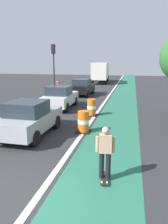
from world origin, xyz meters
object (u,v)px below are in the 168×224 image
object	(u,v)px
traffic_barrel_front	(83,122)
traffic_light_corner	(54,61)
delivery_truck_down_block	(101,71)
parked_sedan_second	(60,97)
pedestrian_crossing	(58,88)
parked_sedan_nearest	(30,118)
parked_sedan_third	(82,87)
skateboarder_on_lane	(105,152)
traffic_barrel_mid	(91,108)

from	to	relation	value
traffic_barrel_front	traffic_light_corner	size ratio (longest dim) A/B	0.21
delivery_truck_down_block	traffic_light_corner	distance (m)	14.58
parked_sedan_second	pedestrian_crossing	xyz separation A→B (m)	(-1.92, 4.87, 0.03)
parked_sedan_second	traffic_barrel_front	world-z (taller)	parked_sedan_second
traffic_barrel_front	delivery_truck_down_block	world-z (taller)	delivery_truck_down_block
traffic_barrel_front	delivery_truck_down_block	size ratio (longest dim) A/B	0.14
parked_sedan_nearest	traffic_light_corner	world-z (taller)	traffic_light_corner
delivery_truck_down_block	parked_sedan_third	bearing A→B (deg)	-89.71
parked_sedan_nearest	delivery_truck_down_block	world-z (taller)	delivery_truck_down_block
skateboarder_on_lane	traffic_barrel_mid	world-z (taller)	skateboarder_on_lane
traffic_light_corner	traffic_barrel_front	bearing A→B (deg)	-62.68
skateboarder_on_lane	traffic_light_corner	xyz separation A→B (m)	(-7.12, 14.84, 2.59)
parked_sedan_nearest	traffic_light_corner	xyz separation A→B (m)	(-3.07, 11.62, 2.67)
traffic_barrel_mid	delivery_truck_down_block	world-z (taller)	delivery_truck_down_block
traffic_barrel_front	pedestrian_crossing	bearing A→B (deg)	116.20
parked_sedan_nearest	traffic_barrel_front	xyz separation A→B (m)	(2.42, 0.99, -0.30)
parked_sedan_second	parked_sedan_third	bearing A→B (deg)	88.29
parked_sedan_third	pedestrian_crossing	distance (m)	2.68
parked_sedan_second	traffic_barrel_mid	distance (m)	3.25
skateboarder_on_lane	pedestrian_crossing	distance (m)	15.62
parked_sedan_second	traffic_light_corner	world-z (taller)	traffic_light_corner
parked_sedan_nearest	traffic_barrel_front	distance (m)	2.63
parked_sedan_nearest	traffic_barrel_mid	xyz separation A→B (m)	(2.18, 4.39, -0.30)
parked_sedan_second	pedestrian_crossing	distance (m)	5.24
delivery_truck_down_block	pedestrian_crossing	world-z (taller)	delivery_truck_down_block
pedestrian_crossing	traffic_light_corner	bearing A→B (deg)	131.84
skateboarder_on_lane	traffic_light_corner	distance (m)	16.66
parked_sedan_third	pedestrian_crossing	xyz separation A→B (m)	(-2.12, -1.64, 0.03)
skateboarder_on_lane	traffic_barrel_front	size ratio (longest dim) A/B	1.55
parked_sedan_second	parked_sedan_nearest	bearing A→B (deg)	-84.70
traffic_barrel_mid	traffic_light_corner	size ratio (longest dim) A/B	0.21
parked_sedan_second	traffic_barrel_mid	bearing A→B (deg)	-31.85
skateboarder_on_lane	delivery_truck_down_block	distance (m)	29.45
parked_sedan_nearest	traffic_barrel_front	world-z (taller)	parked_sedan_nearest
skateboarder_on_lane	parked_sedan_nearest	size ratio (longest dim) A/B	0.41
traffic_barrel_mid	pedestrian_crossing	distance (m)	8.07
delivery_truck_down_block	pedestrian_crossing	size ratio (longest dim) A/B	4.80
skateboarder_on_lane	traffic_light_corner	size ratio (longest dim) A/B	0.33
traffic_barrel_front	traffic_barrel_mid	bearing A→B (deg)	94.01
traffic_light_corner	pedestrian_crossing	distance (m)	2.78
traffic_light_corner	pedestrian_crossing	size ratio (longest dim) A/B	3.17
parked_sedan_second	parked_sedan_third	world-z (taller)	same
parked_sedan_second	delivery_truck_down_block	xyz separation A→B (m)	(0.13, 19.77, 1.01)
delivery_truck_down_block	pedestrian_crossing	xyz separation A→B (m)	(-2.05, -14.90, -0.98)
parked_sedan_second	traffic_barrel_front	size ratio (longest dim) A/B	3.79
parked_sedan_third	traffic_light_corner	xyz separation A→B (m)	(-2.70, -0.99, 2.67)
traffic_barrel_front	parked_sedan_nearest	bearing A→B (deg)	-157.76
pedestrian_crossing	delivery_truck_down_block	bearing A→B (deg)	82.17
pedestrian_crossing	parked_sedan_third	bearing A→B (deg)	37.78
parked_sedan_second	pedestrian_crossing	bearing A→B (deg)	111.53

